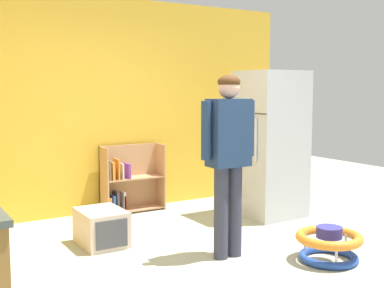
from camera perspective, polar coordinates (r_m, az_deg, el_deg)
ground_plane at (r=4.63m, az=2.00°, el=-13.47°), size 12.00×12.00×0.00m
back_wall at (r=6.43m, az=-9.48°, el=4.33°), size 5.20×0.06×2.70m
refrigerator at (r=6.18m, az=8.96°, el=-0.02°), size 0.73×0.68×1.78m
bookshelf at (r=6.44m, az=-7.36°, el=-4.40°), size 0.80×0.28×0.85m
standing_person at (r=4.58m, az=4.18°, el=-0.61°), size 0.57×0.22×1.69m
baby_walker at (r=4.80m, az=15.35°, el=-10.96°), size 0.60×0.60×0.32m
pet_carrier at (r=5.16m, az=-10.29°, el=-9.36°), size 0.42×0.55×0.36m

